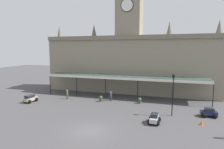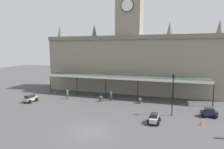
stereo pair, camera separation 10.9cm
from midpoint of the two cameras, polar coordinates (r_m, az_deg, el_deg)
ground_plane at (r=21.75m, az=-6.75°, el=-16.58°), size 140.00×140.00×0.00m
station_building at (r=39.25m, az=5.32°, el=4.67°), size 34.43×5.78×21.43m
entrance_canopy at (r=34.59m, az=3.48°, el=-0.67°), size 29.61×3.26×4.05m
car_silver_sedan at (r=24.04m, az=12.71°, el=-13.00°), size 1.59×2.10×1.19m
car_beige_estate at (r=35.02m, az=-23.23°, el=-6.75°), size 1.65×2.31×1.27m
car_navy_sedan at (r=28.52m, az=27.29°, el=-10.35°), size 2.10×1.60×1.19m
pedestrian_near_entrance at (r=32.87m, az=-0.28°, el=-6.41°), size 0.39×0.34×1.67m
pedestrian_crossing_forecourt at (r=35.03m, az=-13.26°, el=-5.74°), size 0.37×0.34×1.67m
victorian_lamppost at (r=26.39m, az=18.00°, el=-4.59°), size 0.30×0.30×5.69m
traffic_cone at (r=25.38m, az=25.53°, el=-12.97°), size 0.40×0.40×0.57m
planter_forecourt_centre at (r=31.82m, az=8.45°, el=-7.76°), size 0.60×0.60×0.96m
planter_by_canopy at (r=32.70m, az=-3.30°, el=-7.26°), size 0.60×0.60×0.96m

